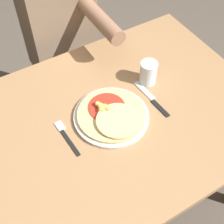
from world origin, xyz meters
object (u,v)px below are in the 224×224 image
Objects in this scene: knife at (152,99)px; person_diner at (60,30)px; dining_table at (113,132)px; plate at (112,117)px; pizza at (113,116)px; fork at (66,136)px; drinking_glass at (148,73)px.

person_diner is at bearing 100.66° from knife.
knife reaches higher than dining_table.
plate is at bearing -96.37° from person_diner.
pizza reaches higher than plate.
plate reaches higher than fork.
person_diner is at bearing 83.63° from plate.
knife is (0.19, 0.01, -0.02)m from pizza.
pizza is 1.50× the size of fork.
person_diner reaches higher than fork.
person_diner is at bearing 83.63° from pizza.
person_diner is (0.07, 0.64, -0.04)m from pizza.
person_diner reaches higher than drinking_glass.
drinking_glass reaches higher than pizza.
drinking_glass is (0.04, 0.09, 0.05)m from knife.
plate is 0.19m from knife.
person_diner is (0.26, 0.61, -0.02)m from fork.
plate reaches higher than knife.
dining_table is 0.29m from drinking_glass.
knife is at bearing 1.54° from pizza.
dining_table is 4.13× the size of plate.
drinking_glass is (0.42, 0.08, 0.05)m from fork.
fork reaches higher than dining_table.
pizza is at bearing -178.46° from knife.
pizza is at bearing -120.05° from dining_table.
drinking_glass reaches higher than plate.
pizza is at bearing -96.37° from person_diner.
pizza is 0.22× the size of person_diner.
dining_table is 0.21m from knife.
dining_table is 4.58× the size of pizza.
pizza is 1.20× the size of knife.
pizza is at bearing -96.39° from plate.
plate reaches higher than dining_table.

